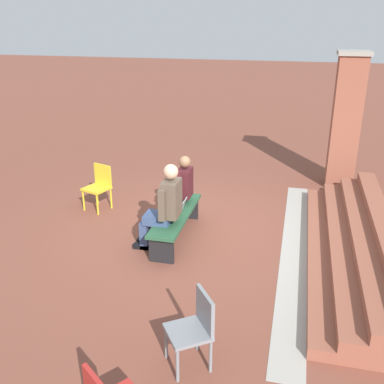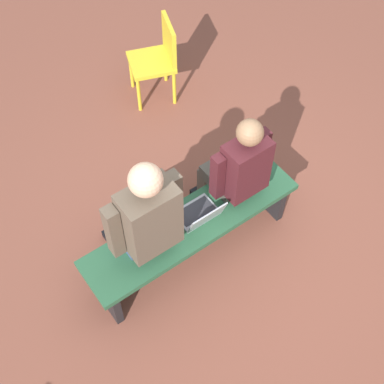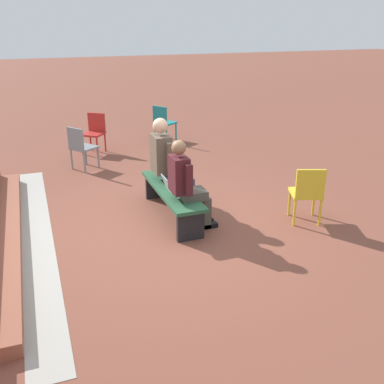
% 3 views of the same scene
% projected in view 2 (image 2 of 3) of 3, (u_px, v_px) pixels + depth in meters
% --- Properties ---
extents(ground_plane, '(60.00, 60.00, 0.00)m').
position_uv_depth(ground_plane, '(235.00, 248.00, 4.45)').
color(ground_plane, brown).
extents(bench, '(1.80, 0.44, 0.45)m').
position_uv_depth(bench, '(192.00, 228.00, 4.15)').
color(bench, '#285638').
rests_on(bench, ground).
extents(person_student, '(0.50, 0.64, 1.28)m').
position_uv_depth(person_student, '(236.00, 169.00, 4.07)').
color(person_student, '#4C473D').
rests_on(person_student, ground).
extents(person_adult, '(0.58, 0.73, 1.41)m').
position_uv_depth(person_adult, '(142.00, 218.00, 3.74)').
color(person_adult, '#384C75').
rests_on(person_adult, ground).
extents(laptop, '(0.32, 0.29, 0.21)m').
position_uv_depth(laptop, '(200.00, 214.00, 4.05)').
color(laptop, '#9EA0A5').
rests_on(laptop, bench).
extents(plastic_chair_far_right, '(0.54, 0.54, 0.84)m').
position_uv_depth(plastic_chair_far_right, '(159.00, 56.00, 5.18)').
color(plastic_chair_far_right, gold).
rests_on(plastic_chair_far_right, ground).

